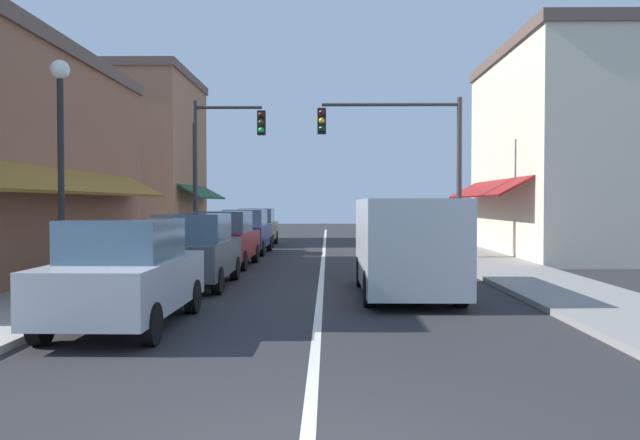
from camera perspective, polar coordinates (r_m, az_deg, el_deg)
ground_plane at (r=22.87m, az=0.28°, el=-3.58°), size 80.00×80.00×0.00m
sidewalk_left at (r=23.55m, az=-13.25°, el=-3.32°), size 2.60×56.00×0.12m
sidewalk_right at (r=23.47m, az=13.86°, el=-3.34°), size 2.60×56.00×0.12m
lane_center_stripe at (r=22.87m, az=0.28°, el=-3.57°), size 0.14×52.00×0.01m
storefront_right_block at (r=26.32m, az=20.04°, el=5.68°), size 5.39×10.20×7.96m
storefront_far_left at (r=34.15m, az=-15.18°, el=5.27°), size 6.00×8.20×8.59m
parked_car_nearest_left at (r=10.94m, az=-16.88°, el=-4.60°), size 1.81×4.12×1.77m
parked_car_second_left at (r=15.85m, az=-11.11°, el=-2.68°), size 1.79×4.10×1.77m
parked_car_third_left at (r=20.70m, az=-8.46°, el=-1.69°), size 1.86×4.14×1.77m
parked_car_far_left at (r=25.85m, az=-6.61°, el=-1.04°), size 1.83×4.13×1.77m
parked_car_distant_left at (r=30.63m, az=-5.63°, el=-0.64°), size 1.81×4.12×1.77m
van_in_lane at (r=14.21m, az=7.60°, el=-2.06°), size 2.00×5.18×2.12m
traffic_signal_mast_arm at (r=22.90m, az=8.01°, el=6.25°), size 5.09×0.50×5.74m
traffic_signal_left_corner at (r=24.32m, az=-9.08°, el=5.71°), size 2.75×0.50×5.84m
street_lamp_left_near at (r=13.14m, az=-22.03°, el=6.46°), size 0.36×0.36×4.73m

